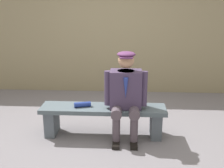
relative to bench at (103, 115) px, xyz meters
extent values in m
plane|color=slate|center=(0.00, 0.00, -0.31)|extent=(30.00, 30.00, 0.00)
cube|color=#4B595F|center=(0.00, 0.00, 0.10)|extent=(1.83, 0.41, 0.06)
cube|color=#4C555E|center=(-0.78, 0.00, -0.12)|extent=(0.15, 0.35, 0.39)
cube|color=#4C555E|center=(0.78, 0.00, -0.12)|extent=(0.15, 0.35, 0.39)
cube|color=#41334E|center=(-0.33, 0.00, 0.41)|extent=(0.45, 0.29, 0.54)
cylinder|color=#1E2338|center=(-0.33, 0.00, 0.65)|extent=(0.25, 0.25, 0.06)
cone|color=navy|center=(-0.33, 0.15, 0.47)|extent=(0.07, 0.07, 0.30)
sphere|color=tan|center=(-0.33, 0.02, 0.84)|extent=(0.22, 0.22, 0.22)
ellipsoid|color=#552C54|center=(-0.33, 0.02, 0.92)|extent=(0.26, 0.26, 0.08)
cube|color=#552C54|center=(-0.33, 0.12, 0.89)|extent=(0.18, 0.10, 0.02)
cylinder|color=#4D414A|center=(-0.45, 0.13, 0.14)|extent=(0.15, 0.40, 0.15)
cylinder|color=#4D414A|center=(-0.45, 0.26, -0.09)|extent=(0.11, 0.11, 0.45)
cube|color=black|center=(-0.45, 0.32, -0.29)|extent=(0.10, 0.24, 0.05)
cylinder|color=#41334E|center=(-0.58, 0.04, 0.44)|extent=(0.11, 0.14, 0.50)
cylinder|color=#4D414A|center=(-0.21, 0.13, 0.14)|extent=(0.15, 0.40, 0.15)
cylinder|color=#4D414A|center=(-0.21, 0.26, -0.09)|extent=(0.11, 0.11, 0.45)
cube|color=black|center=(-0.21, 0.32, -0.29)|extent=(0.10, 0.24, 0.05)
cylinder|color=#41334E|center=(-0.07, 0.04, 0.44)|extent=(0.11, 0.12, 0.50)
cylinder|color=navy|center=(0.30, 0.02, 0.17)|extent=(0.25, 0.14, 0.07)
cube|color=gray|center=(0.00, -2.25, 0.80)|extent=(12.00, 0.24, 2.22)
camera|label=1|loc=(-0.34, 3.66, 1.56)|focal=43.00mm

